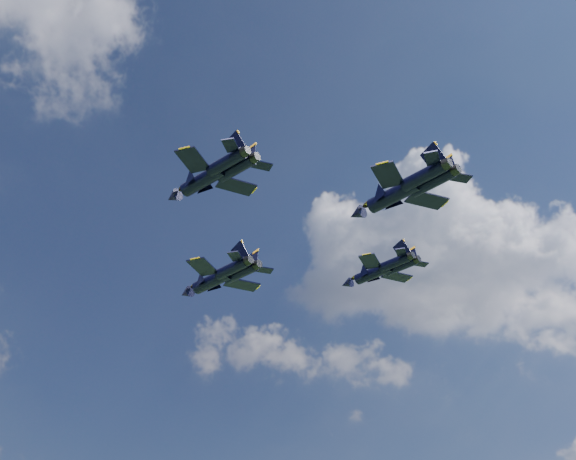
# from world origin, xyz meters

# --- Properties ---
(jet_lead) EXTENTS (13.09, 17.17, 4.06)m
(jet_lead) POSITION_xyz_m (-6.96, 13.26, 53.20)
(jet_lead) COLOR black
(jet_left) EXTENTS (12.15, 16.05, 3.79)m
(jet_left) POSITION_xyz_m (-20.11, -5.43, 55.24)
(jet_left) COLOR black
(jet_right) EXTENTS (11.21, 14.71, 3.48)m
(jet_right) POSITION_xyz_m (12.48, -0.77, 54.79)
(jet_right) COLOR black
(jet_slot) EXTENTS (13.05, 16.92, 4.02)m
(jet_slot) POSITION_xyz_m (-0.80, -18.45, 53.86)
(jet_slot) COLOR black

